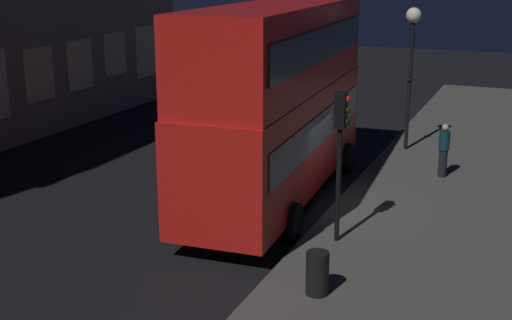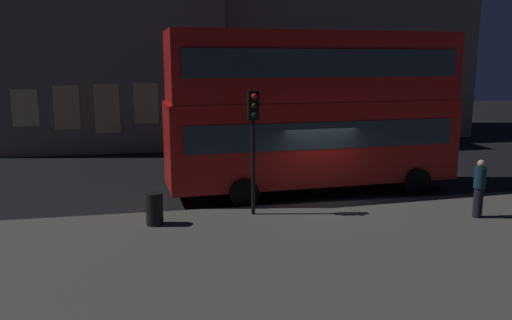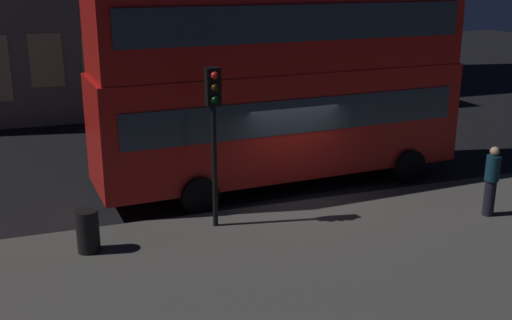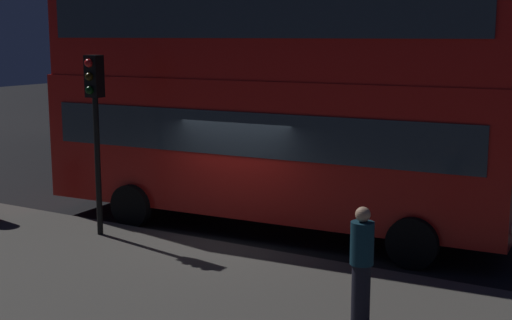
{
  "view_description": "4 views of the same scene",
  "coord_description": "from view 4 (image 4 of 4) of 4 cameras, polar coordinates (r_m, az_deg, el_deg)",
  "views": [
    {
      "loc": [
        -17.9,
        -5.66,
        6.71
      ],
      "look_at": [
        -1.75,
        1.14,
        1.71
      ],
      "focal_mm": 48.11,
      "sensor_mm": 36.0,
      "label": 1
    },
    {
      "loc": [
        -5.41,
        -15.89,
        4.64
      ],
      "look_at": [
        -2.09,
        0.44,
        1.44
      ],
      "focal_mm": 35.57,
      "sensor_mm": 36.0,
      "label": 2
    },
    {
      "loc": [
        -6.19,
        -14.37,
        5.82
      ],
      "look_at": [
        -1.13,
        -0.23,
        1.26
      ],
      "focal_mm": 43.36,
      "sensor_mm": 36.0,
      "label": 3
    },
    {
      "loc": [
        7.52,
        -12.14,
        4.25
      ],
      "look_at": [
        -0.2,
        1.1,
        1.53
      ],
      "focal_mm": 49.83,
      "sensor_mm": 36.0,
      "label": 4
    }
  ],
  "objects": [
    {
      "name": "double_decker_bus",
      "position": [
        15.32,
        1.28,
        5.89
      ],
      "size": [
        10.54,
        3.3,
        5.68
      ],
      "rotation": [
        0.0,
        0.0,
        0.06
      ],
      "color": "red",
      "rests_on": "ground"
    },
    {
      "name": "ground_plane",
      "position": [
        14.91,
        -1.49,
        -6.53
      ],
      "size": [
        80.0,
        80.0,
        0.0
      ],
      "primitive_type": "plane",
      "color": "black"
    },
    {
      "name": "traffic_light_near_kerb",
      "position": [
        14.81,
        -12.81,
        4.2
      ],
      "size": [
        0.32,
        0.36,
        3.72
      ],
      "rotation": [
        0.0,
        0.0,
        0.02
      ],
      "color": "black",
      "rests_on": "sidewalk_slab"
    },
    {
      "name": "pedestrian",
      "position": [
        10.35,
        8.47,
        -8.25
      ],
      "size": [
        0.34,
        0.34,
        1.74
      ],
      "rotation": [
        0.0,
        0.0,
        2.96
      ],
      "color": "black",
      "rests_on": "sidewalk_slab"
    },
    {
      "name": "sidewalk_slab",
      "position": [
        11.21,
        -15.28,
        -12.28
      ],
      "size": [
        44.0,
        8.9,
        0.12
      ],
      "primitive_type": "cube",
      "color": "#4C4944",
      "rests_on": "ground"
    }
  ]
}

